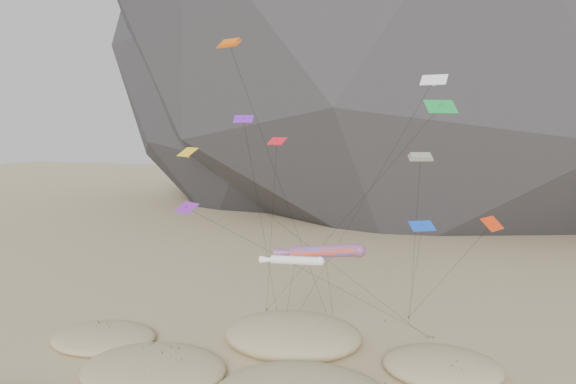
% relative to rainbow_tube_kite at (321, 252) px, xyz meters
% --- Properties ---
extents(kite_stakes, '(19.59, 6.87, 0.30)m').
position_rel_rainbow_tube_kite_xyz_m(kite_stakes, '(0.01, 11.33, -10.41)').
color(kite_stakes, '#3F2D1E').
rests_on(kite_stakes, ground).
extents(rainbow_tube_kite, '(8.50, 10.52, 11.50)m').
position_rel_rainbow_tube_kite_xyz_m(rainbow_tube_kite, '(0.00, 0.00, 0.00)').
color(rainbow_tube_kite, '#FF491A').
rests_on(rainbow_tube_kite, ground).
extents(white_tube_kite, '(7.12, 10.37, 10.42)m').
position_rel_rainbow_tube_kite_xyz_m(white_tube_kite, '(-2.43, -0.92, -0.78)').
color(white_tube_kite, white).
rests_on(white_tube_kite, ground).
extents(orange_parafoil, '(6.25, 16.48, 29.55)m').
position_rel_rainbow_tube_kite_xyz_m(orange_parafoil, '(-7.90, -1.70, 18.03)').
color(orange_parafoil, '#D6540B').
rests_on(orange_parafoil, ground).
extents(multi_parafoil, '(2.86, 11.16, 19.57)m').
position_rel_rainbow_tube_kite_xyz_m(multi_parafoil, '(8.31, 2.69, 8.33)').
color(multi_parafoil, '#FB481A').
rests_on(multi_parafoil, ground).
extents(delta_kites, '(29.31, 20.35, 26.04)m').
position_rel_rainbow_tube_kite_xyz_m(delta_kites, '(0.87, -0.66, 7.79)').
color(delta_kites, white).
rests_on(delta_kites, ground).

